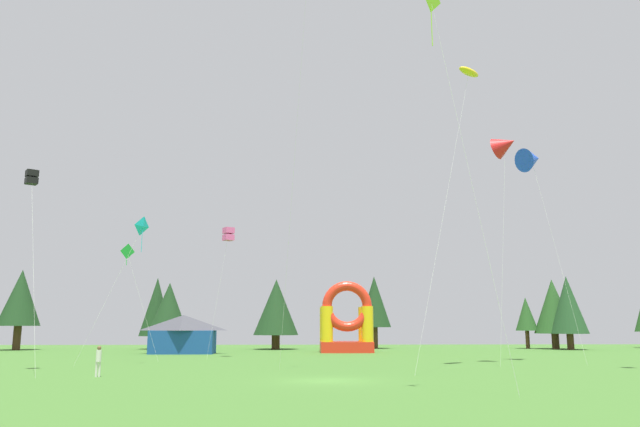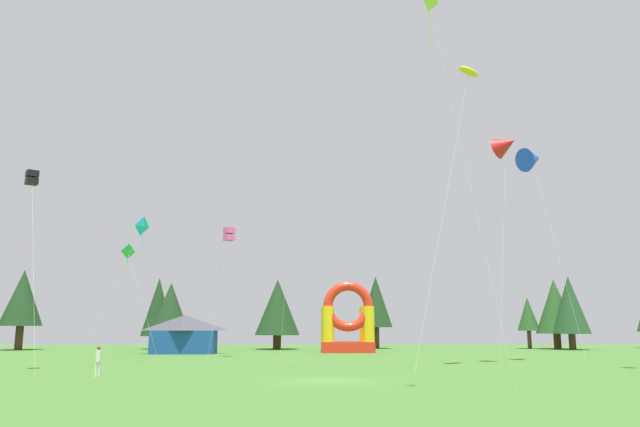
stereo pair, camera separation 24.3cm
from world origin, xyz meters
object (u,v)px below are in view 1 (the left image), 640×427
kite_black_box (32,178)px  kite_cyan_diamond (143,228)px  kite_lime_diamond (430,4)px  kite_pink_box (228,234)px  kite_blue_delta (531,159)px  kite_yellow_parafoil (469,72)px  person_midfield (99,358)px  festival_tent (183,334)px  kite_red_delta (505,145)px  inflatable_red_slide (346,326)px  kite_green_diamond (127,253)px

kite_black_box → kite_cyan_diamond: (5.72, 6.43, -2.28)m
kite_lime_diamond → kite_black_box: kite_lime_diamond is taller
kite_pink_box → kite_blue_delta: (25.66, -7.37, 5.30)m
kite_yellow_parafoil → person_midfield: size_ratio=12.61×
festival_tent → person_midfield: bearing=-88.9°
kite_lime_diamond → kite_red_delta: size_ratio=1.01×
kite_blue_delta → inflatable_red_slide: kite_blue_delta is taller
kite_blue_delta → kite_pink_box: bearing=164.0°
festival_tent → kite_cyan_diamond: bearing=-90.1°
kite_lime_diamond → kite_red_delta: bearing=62.9°
kite_cyan_diamond → inflatable_red_slide: 27.37m
kite_blue_delta → person_midfield: (-30.42, -12.55, -15.35)m
inflatable_red_slide → festival_tent: inflatable_red_slide is taller
kite_red_delta → kite_cyan_diamond: bearing=178.3°
kite_lime_diamond → kite_yellow_parafoil: size_ratio=0.83×
kite_blue_delta → person_midfield: size_ratio=10.30×
kite_pink_box → kite_red_delta: bearing=-25.1°
kite_yellow_parafoil → festival_tent: size_ratio=3.35×
kite_lime_diamond → kite_pink_box: 33.13m
kite_cyan_diamond → person_midfield: size_ratio=6.26×
kite_red_delta → inflatable_red_slide: (-10.81, 21.08, -13.84)m
kite_red_delta → kite_cyan_diamond: 28.50m
festival_tent → kite_green_diamond: bearing=-100.6°
kite_lime_diamond → kite_green_diamond: size_ratio=1.93×
kite_cyan_diamond → kite_blue_delta: (30.97, 2.31, 6.31)m
kite_red_delta → kite_green_diamond: 31.66m
inflatable_red_slide → festival_tent: (-16.89, -2.37, -0.84)m
kite_blue_delta → kite_black_box: bearing=-166.6°
kite_yellow_parafoil → inflatable_red_slide: (-7.19, 24.53, -18.26)m
kite_cyan_diamond → festival_tent: 19.64m
kite_black_box → kite_cyan_diamond: size_ratio=1.20×
kite_cyan_diamond → kite_pink_box: 11.08m
kite_black_box → kite_green_diamond: bearing=73.6°
kite_lime_diamond → inflatable_red_slide: (-0.76, 40.68, -14.44)m
kite_black_box → festival_tent: size_ratio=2.00×
kite_pink_box → kite_blue_delta: 27.22m
kite_pink_box → inflatable_red_slide: size_ratio=1.56×
kite_cyan_diamond → festival_tent: kite_cyan_diamond is taller
kite_red_delta → kite_black_box: size_ratio=1.38×
kite_red_delta → inflatable_red_slide: 27.43m
kite_pink_box → inflatable_red_slide: 17.75m
kite_green_diamond → kite_yellow_parafoil: bearing=-18.8°
kite_black_box → person_midfield: 13.49m
person_midfield → inflatable_red_slide: bearing=44.8°
kite_red_delta → person_midfield: (-27.17, -9.42, -15.61)m
inflatable_red_slide → festival_tent: 17.07m
kite_blue_delta → festival_tent: kite_blue_delta is taller
kite_red_delta → kite_green_diamond: kite_red_delta is taller
kite_black_box → inflatable_red_slide: size_ratio=1.72×
kite_yellow_parafoil → kite_pink_box: kite_yellow_parafoil is taller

